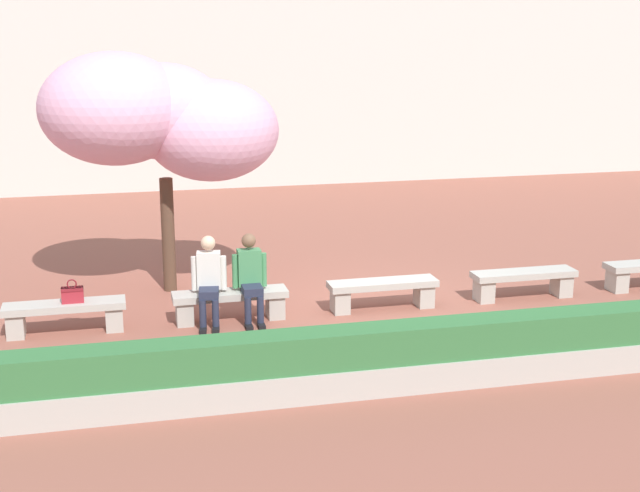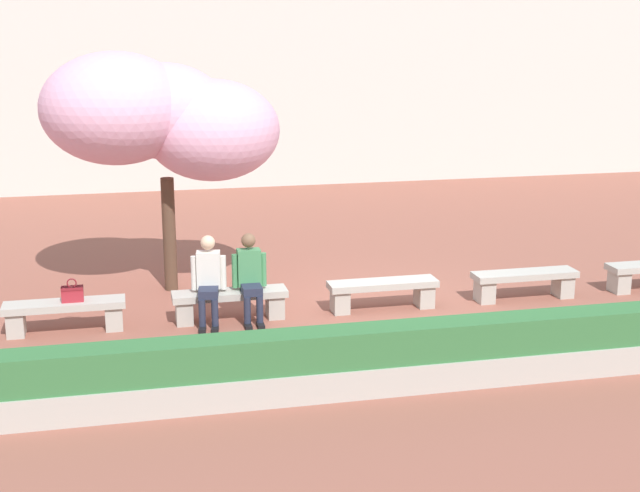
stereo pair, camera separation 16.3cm
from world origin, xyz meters
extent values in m
plane|color=#8E5142|center=(0.00, 0.00, 0.00)|extent=(100.00, 100.00, 0.00)
cube|color=beige|center=(0.00, 12.72, 3.94)|extent=(28.00, 4.00, 7.87)
cube|color=#ADA89E|center=(-4.67, 0.00, 0.40)|extent=(1.68, 0.42, 0.10)
cube|color=#ADA89E|center=(-5.34, 0.00, 0.17)|extent=(0.24, 0.34, 0.35)
cube|color=#ADA89E|center=(-4.00, 0.00, 0.17)|extent=(0.24, 0.34, 0.35)
cube|color=#ADA89E|center=(-2.34, 0.00, 0.40)|extent=(1.68, 0.42, 0.10)
cube|color=#ADA89E|center=(-3.01, 0.00, 0.17)|extent=(0.24, 0.34, 0.35)
cube|color=#ADA89E|center=(-1.67, 0.00, 0.17)|extent=(0.24, 0.34, 0.35)
cube|color=#ADA89E|center=(0.00, 0.00, 0.40)|extent=(1.68, 0.42, 0.10)
cube|color=#ADA89E|center=(-0.67, 0.00, 0.17)|extent=(0.24, 0.34, 0.35)
cube|color=#ADA89E|center=(0.67, 0.00, 0.17)|extent=(0.24, 0.34, 0.35)
cube|color=#ADA89E|center=(2.34, 0.00, 0.40)|extent=(1.68, 0.42, 0.10)
cube|color=#ADA89E|center=(1.67, 0.00, 0.17)|extent=(0.24, 0.34, 0.35)
cube|color=#ADA89E|center=(3.01, 0.00, 0.17)|extent=(0.24, 0.34, 0.35)
cube|color=#ADA89E|center=(4.00, 0.00, 0.17)|extent=(0.24, 0.34, 0.35)
cube|color=black|center=(-2.79, -0.40, 0.03)|extent=(0.13, 0.23, 0.06)
cylinder|color=#23283D|center=(-2.78, -0.34, 0.24)|extent=(0.10, 0.10, 0.42)
cube|color=black|center=(-2.61, -0.43, 0.03)|extent=(0.13, 0.23, 0.06)
cylinder|color=#23283D|center=(-2.60, -0.37, 0.24)|extent=(0.10, 0.10, 0.42)
cube|color=#23283D|center=(-2.66, -0.18, 0.51)|extent=(0.33, 0.44, 0.12)
cube|color=silver|center=(-2.63, 0.04, 0.78)|extent=(0.37, 0.27, 0.54)
sphere|color=beige|center=(-2.63, 0.04, 1.19)|extent=(0.21, 0.21, 0.21)
cylinder|color=silver|center=(-2.84, 0.05, 0.74)|extent=(0.09, 0.09, 0.50)
cylinder|color=silver|center=(-2.42, -0.01, 0.74)|extent=(0.09, 0.09, 0.50)
cube|color=black|center=(-2.13, -0.42, 0.03)|extent=(0.10, 0.22, 0.06)
cylinder|color=#23283D|center=(-2.13, -0.36, 0.24)|extent=(0.10, 0.10, 0.42)
cube|color=black|center=(-1.95, -0.42, 0.03)|extent=(0.10, 0.22, 0.06)
cylinder|color=#23283D|center=(-1.95, -0.36, 0.24)|extent=(0.10, 0.10, 0.42)
cube|color=#23283D|center=(-2.04, -0.18, 0.51)|extent=(0.28, 0.40, 0.12)
cube|color=#428451|center=(-2.04, 0.04, 0.78)|extent=(0.34, 0.22, 0.54)
sphere|color=brown|center=(-2.04, 0.04, 1.19)|extent=(0.21, 0.21, 0.21)
cylinder|color=#428451|center=(-2.25, 0.02, 0.74)|extent=(0.09, 0.09, 0.50)
cylinder|color=#428451|center=(-1.83, 0.02, 0.74)|extent=(0.09, 0.09, 0.50)
cube|color=#A3232D|center=(-4.55, -0.02, 0.56)|extent=(0.30, 0.14, 0.22)
cube|color=maroon|center=(-4.55, -0.02, 0.65)|extent=(0.30, 0.15, 0.04)
torus|color=maroon|center=(-4.55, -0.02, 0.72)|extent=(0.14, 0.02, 0.14)
cylinder|color=#513828|center=(-3.08, 1.76, 0.93)|extent=(0.21, 0.21, 1.86)
ellipsoid|color=#EAA8C6|center=(-3.08, 1.76, 2.91)|extent=(2.00, 1.90, 1.50)
ellipsoid|color=#EAA8C6|center=(-3.81, 1.68, 2.98)|extent=(2.31, 2.38, 1.73)
ellipsoid|color=#EAA8C6|center=(-2.35, 1.62, 2.61)|extent=(2.13, 2.06, 1.60)
cube|color=#ADA89E|center=(0.00, -2.96, 0.18)|extent=(14.65, 0.50, 0.36)
cube|color=#336B38|center=(0.00, -2.96, 0.58)|extent=(14.55, 0.44, 0.44)
camera|label=1|loc=(-3.97, -12.40, 4.26)|focal=50.00mm
camera|label=2|loc=(-3.81, -12.44, 4.26)|focal=50.00mm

